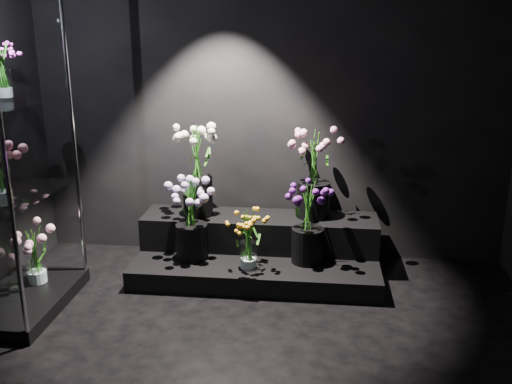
# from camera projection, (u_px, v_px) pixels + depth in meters

# --- Properties ---
(wall_back) EXTENTS (4.00, 0.00, 4.00)m
(wall_back) POSITION_uv_depth(u_px,v_px,m) (270.00, 96.00, 4.74)
(wall_back) COLOR black
(wall_back) RESTS_ON floor
(display_riser) EXTENTS (1.96, 0.87, 0.44)m
(display_riser) POSITION_uv_depth(u_px,v_px,m) (258.00, 250.00, 4.72)
(display_riser) COLOR black
(display_riser) RESTS_ON floor
(display_case) EXTENTS (0.60, 0.99, 2.19)m
(display_case) POSITION_uv_depth(u_px,v_px,m) (6.00, 161.00, 3.84)
(display_case) COLOR black
(display_case) RESTS_ON floor
(bouquet_orange_bells) EXTENTS (0.36, 0.36, 0.46)m
(bouquet_orange_bells) POSITION_uv_depth(u_px,v_px,m) (248.00, 239.00, 4.35)
(bouquet_orange_bells) COLOR white
(bouquet_orange_bells) RESTS_ON display_riser
(bouquet_lilac) EXTENTS (0.37, 0.37, 0.64)m
(bouquet_lilac) POSITION_uv_depth(u_px,v_px,m) (191.00, 216.00, 4.50)
(bouquet_lilac) COLOR black
(bouquet_lilac) RESTS_ON display_riser
(bouquet_purple) EXTENTS (0.44, 0.44, 0.64)m
(bouquet_purple) POSITION_uv_depth(u_px,v_px,m) (308.00, 219.00, 4.43)
(bouquet_purple) COLOR black
(bouquet_purple) RESTS_ON display_riser
(bouquet_cream_roses) EXTENTS (0.43, 0.43, 0.75)m
(bouquet_cream_roses) POSITION_uv_depth(u_px,v_px,m) (197.00, 164.00, 4.66)
(bouquet_cream_roses) COLOR black
(bouquet_cream_roses) RESTS_ON display_riser
(bouquet_pink_roses) EXTENTS (0.42, 0.42, 0.71)m
(bouquet_pink_roses) POSITION_uv_depth(u_px,v_px,m) (314.00, 170.00, 4.64)
(bouquet_pink_roses) COLOR black
(bouquet_pink_roses) RESTS_ON display_riser
(bouquet_case_magenta) EXTENTS (0.26, 0.26, 0.37)m
(bouquet_case_magenta) POSITION_uv_depth(u_px,v_px,m) (2.00, 69.00, 3.84)
(bouquet_case_magenta) COLOR white
(bouquet_case_magenta) RESTS_ON display_case
(bouquet_case_base_pink) EXTENTS (0.35, 0.35, 0.46)m
(bouquet_case_base_pink) POSITION_uv_depth(u_px,v_px,m) (34.00, 252.00, 4.25)
(bouquet_case_base_pink) COLOR white
(bouquet_case_base_pink) RESTS_ON display_case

